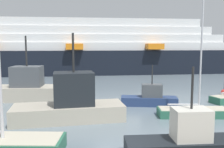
% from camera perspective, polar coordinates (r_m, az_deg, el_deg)
% --- Properties ---
extents(sailboat_1, '(5.57, 1.90, 9.55)m').
position_cam_1_polar(sailboat_1, '(20.93, 18.04, -7.98)').
color(sailboat_1, '#2D6B51').
rests_on(sailboat_1, ground_plane).
extents(fishing_boat_0, '(6.09, 1.91, 4.58)m').
position_cam_1_polar(fishing_boat_0, '(13.71, 16.57, -14.34)').
color(fishing_boat_0, black).
rests_on(fishing_boat_0, ground_plane).
extents(fishing_boat_1, '(8.52, 4.01, 6.49)m').
position_cam_1_polar(fishing_boat_1, '(19.07, -9.42, -6.72)').
color(fishing_boat_1, '#BCB29E').
rests_on(fishing_boat_1, ground_plane).
extents(fishing_boat_2, '(5.28, 2.08, 3.79)m').
position_cam_1_polar(fishing_boat_2, '(23.58, 8.61, -5.45)').
color(fishing_boat_2, navy).
rests_on(fishing_boat_2, ground_plane).
extents(fishing_boat_3, '(8.69, 2.81, 6.50)m').
position_cam_1_polar(fishing_boat_3, '(26.92, -19.32, -3.15)').
color(fishing_boat_3, '#BCB29E').
rests_on(fishing_boat_3, ground_plane).
extents(channel_buoy_1, '(0.62, 0.62, 1.55)m').
position_cam_1_polar(channel_buoy_1, '(30.85, 24.14, -3.76)').
color(channel_buoy_1, red).
rests_on(channel_buoy_1, ground_plane).
extents(cruise_ship, '(82.34, 17.78, 14.46)m').
position_cam_1_polar(cruise_ship, '(50.69, -16.63, 5.42)').
color(cruise_ship, black).
rests_on(cruise_ship, ground_plane).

